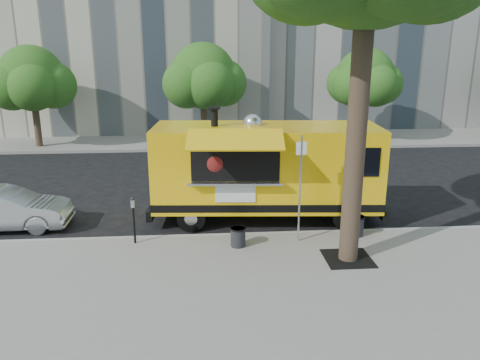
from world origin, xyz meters
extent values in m
plane|color=black|center=(0.00, 0.00, 0.00)|extent=(120.00, 120.00, 0.00)
cube|color=gray|center=(0.00, -4.00, 0.07)|extent=(60.00, 6.00, 0.15)
cube|color=#999993|center=(0.00, -0.93, 0.07)|extent=(60.00, 0.14, 0.16)
cube|color=gray|center=(0.00, 13.50, 0.07)|extent=(60.00, 5.00, 0.15)
cylinder|color=#33261C|center=(2.60, -2.80, 3.40)|extent=(0.48, 0.48, 6.50)
cube|color=black|center=(2.60, -2.80, 0.15)|extent=(1.20, 1.20, 0.02)
cylinder|color=#33261C|center=(-10.00, 12.30, 1.45)|extent=(0.36, 0.36, 2.60)
sphere|color=#225015|center=(-10.00, 12.30, 3.79)|extent=(3.42, 3.42, 3.42)
cylinder|color=#33261C|center=(-1.00, 12.70, 1.45)|extent=(0.36, 0.36, 2.60)
sphere|color=#225015|center=(-1.00, 12.70, 3.85)|extent=(3.60, 3.60, 3.60)
cylinder|color=#33261C|center=(8.00, 12.40, 1.45)|extent=(0.36, 0.36, 2.60)
sphere|color=#225015|center=(8.00, 12.40, 3.74)|extent=(3.24, 3.24, 3.24)
cylinder|color=silver|center=(1.55, -1.55, 1.65)|extent=(0.06, 0.06, 3.00)
cube|color=white|center=(1.55, -1.55, 2.80)|extent=(0.28, 0.02, 0.35)
cylinder|color=black|center=(-3.00, -1.35, 0.68)|extent=(0.06, 0.06, 1.05)
cube|color=silver|center=(-3.00, -1.35, 1.30)|extent=(0.10, 0.08, 0.22)
sphere|color=black|center=(-3.00, -1.35, 1.43)|extent=(0.11, 0.11, 0.11)
cube|color=yellow|center=(0.90, 0.60, 1.79)|extent=(7.11, 2.85, 2.52)
cube|color=black|center=(0.90, 0.60, 0.77)|extent=(7.13, 2.87, 0.24)
cube|color=black|center=(4.45, 0.34, 0.48)|extent=(0.34, 2.24, 0.32)
cube|color=black|center=(-2.64, 0.86, 0.48)|extent=(0.34, 2.24, 0.32)
cube|color=black|center=(4.39, 0.35, 2.19)|extent=(0.19, 1.88, 1.02)
cylinder|color=black|center=(3.23, -0.56, 0.43)|extent=(0.88, 0.36, 0.86)
cylinder|color=black|center=(3.38, 1.41, 0.43)|extent=(0.88, 0.36, 0.86)
cylinder|color=black|center=(-1.46, -0.22, 0.43)|extent=(0.88, 0.36, 0.86)
cylinder|color=black|center=(-1.32, 1.75, 0.43)|extent=(0.88, 0.36, 0.86)
cube|color=black|center=(-0.14, -0.44, 2.19)|extent=(2.57, 0.37, 1.12)
cube|color=silver|center=(-0.15, -0.60, 1.59)|extent=(2.79, 0.55, 0.06)
cube|color=yellow|center=(-0.18, -1.00, 2.96)|extent=(2.73, 1.20, 0.45)
cube|color=white|center=(-0.14, -0.52, 1.26)|extent=(1.18, 0.13, 0.54)
cylinder|color=black|center=(-0.70, 0.72, 3.32)|extent=(0.21, 0.21, 0.59)
sphere|color=silver|center=(0.49, 0.84, 3.10)|extent=(0.60, 0.60, 0.60)
sphere|color=maroon|center=(-0.70, -0.11, 2.14)|extent=(0.90, 0.90, 0.90)
cylinder|color=#FF590C|center=(-0.72, -0.34, 2.01)|extent=(0.37, 0.15, 0.36)
imported|color=silver|center=(-7.13, 0.39, 0.64)|extent=(3.87, 1.38, 1.27)
cylinder|color=black|center=(-0.16, -1.78, 0.41)|extent=(0.40, 0.40, 0.53)
cylinder|color=black|center=(-0.16, -1.78, 0.66)|extent=(0.44, 0.44, 0.04)
cylinder|color=black|center=(3.27, -1.30, 0.44)|extent=(0.45, 0.45, 0.59)
cylinder|color=black|center=(3.27, -1.30, 0.72)|extent=(0.49, 0.49, 0.04)
camera|label=1|loc=(-1.03, -13.56, 5.42)|focal=35.00mm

